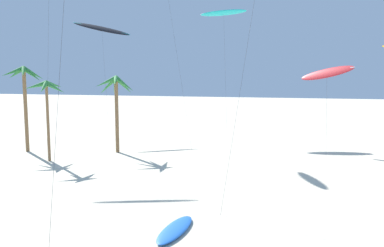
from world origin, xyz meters
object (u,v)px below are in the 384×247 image
(flying_kite_3, at_px, (102,29))
(grounded_kite_1, at_px, (175,229))
(palm_tree_1, at_px, (46,92))
(flying_kite_0, at_px, (224,13))
(palm_tree_2, at_px, (116,91))
(flying_kite_8, at_px, (327,73))
(palm_tree_0, at_px, (24,83))

(flying_kite_3, height_order, grounded_kite_1, flying_kite_3)
(palm_tree_1, relative_size, grounded_kite_1, 1.79)
(palm_tree_1, distance_m, flying_kite_0, 30.48)
(palm_tree_2, height_order, flying_kite_8, flying_kite_8)
(palm_tree_0, relative_size, palm_tree_1, 1.18)
(flying_kite_8, bearing_deg, palm_tree_1, -154.38)
(flying_kite_0, bearing_deg, palm_tree_1, -120.24)
(flying_kite_3, relative_size, flying_kite_8, 1.63)
(flying_kite_8, bearing_deg, flying_kite_3, 169.00)
(palm_tree_2, bearing_deg, palm_tree_1, -129.90)
(palm_tree_1, bearing_deg, palm_tree_2, 50.10)
(flying_kite_0, bearing_deg, flying_kite_3, -164.81)
(flying_kite_3, bearing_deg, palm_tree_2, -59.38)
(flying_kite_3, bearing_deg, grounded_kite_1, -58.82)
(palm_tree_0, bearing_deg, flying_kite_3, 81.86)
(palm_tree_0, distance_m, flying_kite_0, 30.27)
(palm_tree_1, height_order, flying_kite_8, flying_kite_8)
(palm_tree_2, distance_m, grounded_kite_1, 25.92)
(flying_kite_0, relative_size, grounded_kite_1, 4.01)
(palm_tree_2, relative_size, grounded_kite_1, 1.89)
(flying_kite_3, bearing_deg, palm_tree_0, -98.14)
(flying_kite_8, relative_size, grounded_kite_1, 2.22)
(palm_tree_1, relative_size, flying_kite_0, 0.45)
(grounded_kite_1, bearing_deg, flying_kite_3, 121.18)
(palm_tree_1, xyz_separation_m, palm_tree_2, (5.01, 5.99, -0.10))
(flying_kite_0, height_order, flying_kite_8, flying_kite_0)
(flying_kite_0, distance_m, flying_kite_3, 18.33)
(flying_kite_0, bearing_deg, palm_tree_2, -116.64)
(palm_tree_2, relative_size, flying_kite_3, 0.52)
(palm_tree_2, bearing_deg, flying_kite_8, 18.10)
(palm_tree_0, height_order, palm_tree_2, palm_tree_0)
(palm_tree_1, distance_m, palm_tree_2, 7.81)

